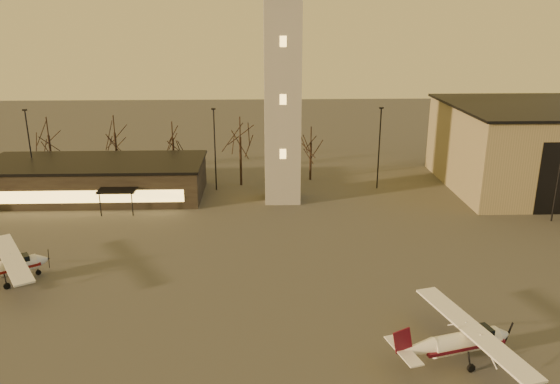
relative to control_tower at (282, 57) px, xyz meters
name	(u,v)px	position (x,y,z in m)	size (l,w,h in m)	color
ground	(300,348)	(0.00, -30.00, -16.33)	(220.00, 220.00, 0.00)	#43413E
control_tower	(282,57)	(0.00, 0.00, 0.00)	(6.80, 6.80, 32.60)	#A19E99
terminal	(96,179)	(-21.99, 1.98, -14.17)	(25.40, 12.20, 4.30)	black
light_poles	(286,153)	(0.50, 1.00, -10.92)	(58.50, 12.25, 10.14)	black
tree_row	(174,134)	(-13.70, 9.16, -10.39)	(37.20, 9.20, 8.80)	black
cessna_front	(466,344)	(10.27, -31.53, -15.28)	(8.84, 11.00, 3.04)	white
cessna_rear	(9,270)	(-22.87, -19.93, -15.29)	(8.83, 10.02, 3.02)	silver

